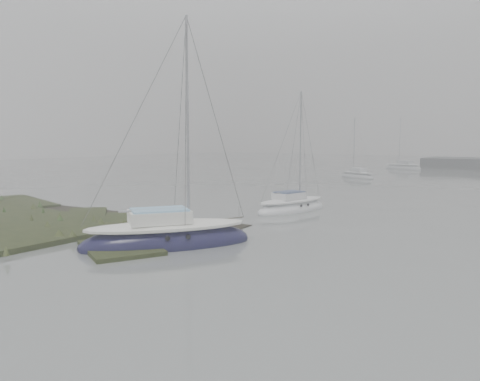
# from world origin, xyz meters

# --- Properties ---
(ground) EXTENTS (160.00, 160.00, 0.00)m
(ground) POSITION_xyz_m (0.00, 30.00, 0.00)
(ground) COLOR slate
(ground) RESTS_ON ground
(sailboat_main) EXTENTS (5.63, 6.80, 9.50)m
(sailboat_main) POSITION_xyz_m (1.49, 0.99, 0.29)
(sailboat_main) COLOR #121134
(sailboat_main) RESTS_ON ground
(sailboat_white) EXTENTS (2.85, 5.53, 7.45)m
(sailboat_white) POSITION_xyz_m (1.08, 11.58, 0.23)
(sailboat_white) COLOR white
(sailboat_white) RESTS_ON ground
(sailboat_far_a) EXTENTS (5.05, 3.79, 6.90)m
(sailboat_far_a) POSITION_xyz_m (-4.74, 36.14, 0.21)
(sailboat_far_a) COLOR #ACAFB5
(sailboat_far_a) RESTS_ON ground
(sailboat_far_c) EXTENTS (5.71, 3.32, 7.65)m
(sailboat_far_c) POSITION_xyz_m (-5.05, 53.64, 0.24)
(sailboat_far_c) COLOR #ACB1B6
(sailboat_far_c) RESTS_ON ground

